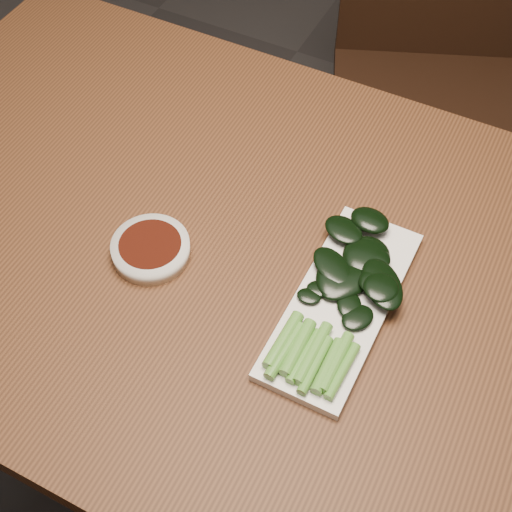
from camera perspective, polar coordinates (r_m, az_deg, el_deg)
The scene contains 6 objects.
ground at distance 1.65m, azimuth 1.20°, elevation -16.04°, with size 6.00×6.00×0.00m, color #2D2B2B.
table at distance 1.04m, azimuth 1.83°, elevation -2.88°, with size 1.40×0.80×0.75m.
chair_far at distance 1.73m, azimuth 14.02°, elevation 14.17°, with size 0.58×0.58×0.89m.
sauce_bowl at distance 0.99m, azimuth -8.41°, elevation 0.58°, with size 0.11×0.11×0.02m.
serving_plate at distance 0.94m, azimuth 6.86°, elevation -3.78°, with size 0.12×0.30×0.01m.
gai_lan at distance 0.93m, azimuth 7.19°, elevation -2.79°, with size 0.16×0.30×0.02m.
Camera 1 is at (0.23, -0.53, 1.55)m, focal length 50.00 mm.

